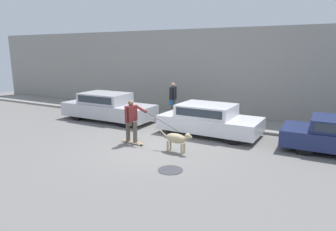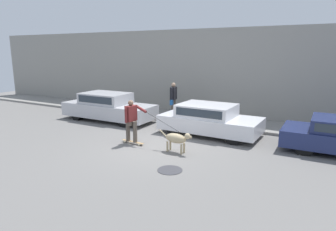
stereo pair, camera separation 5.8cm
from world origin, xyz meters
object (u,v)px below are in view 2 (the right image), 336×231
object	(u,v)px
skateboarder	(131,119)
parked_car_1	(209,120)
parked_car_0	(108,107)
pedestrian_with_bag	(173,98)
dog	(177,139)

from	to	relation	value
skateboarder	parked_car_1	bearing A→B (deg)	56.82
parked_car_0	pedestrian_with_bag	distance (m)	3.19
parked_car_0	skateboarder	bearing A→B (deg)	-38.54
dog	parked_car_1	bearing A→B (deg)	91.78
parked_car_0	pedestrian_with_bag	world-z (taller)	pedestrian_with_bag
parked_car_1	dog	world-z (taller)	parked_car_1
parked_car_0	dog	xyz separation A→B (m)	(5.07, -2.56, -0.17)
parked_car_0	skateboarder	distance (m)	4.08
dog	pedestrian_with_bag	size ratio (longest dim) A/B	0.75
parked_car_0	parked_car_1	size ratio (longest dim) A/B	1.16
dog	parked_car_0	bearing A→B (deg)	157.90
parked_car_1	pedestrian_with_bag	world-z (taller)	pedestrian_with_bag
parked_car_1	skateboarder	bearing A→B (deg)	-127.28
parked_car_1	dog	distance (m)	2.57
parked_car_1	pedestrian_with_bag	xyz separation A→B (m)	(-2.62, 1.85, 0.43)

